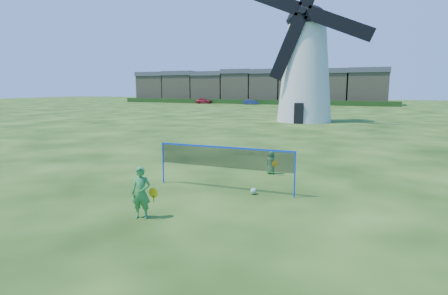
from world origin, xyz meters
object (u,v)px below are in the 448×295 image
(windmill, at_px, (306,64))
(car_left, at_px, (204,101))
(badminton_net, at_px, (224,158))
(car_right, at_px, (251,102))
(player_boy, at_px, (271,163))
(play_ball, at_px, (253,191))
(player_girl, at_px, (141,193))

(windmill, height_order, car_left, windmill)
(windmill, height_order, badminton_net, windmill)
(car_right, bearing_deg, car_left, 72.73)
(player_boy, height_order, play_ball, player_boy)
(badminton_net, relative_size, play_ball, 22.95)
(player_girl, distance_m, car_left, 74.29)
(car_left, xyz_separation_m, car_right, (11.35, -0.56, -0.09))
(player_girl, distance_m, car_right, 69.84)
(windmill, bearing_deg, player_girl, -87.32)
(badminton_net, xyz_separation_m, car_left, (-31.61, 64.10, -0.51))
(car_left, height_order, car_right, car_left)
(player_girl, bearing_deg, car_left, 98.85)
(windmill, height_order, car_right, windmill)
(player_girl, xyz_separation_m, car_left, (-30.64, 67.68, -0.09))
(player_girl, height_order, car_right, player_girl)
(play_ball, height_order, car_right, car_right)
(windmill, height_order, play_ball, windmill)
(windmill, bearing_deg, player_boy, -82.38)
(player_boy, distance_m, car_right, 64.12)
(car_left, bearing_deg, car_right, -102.83)
(player_girl, bearing_deg, windmill, 77.18)
(play_ball, height_order, car_left, car_left)
(badminton_net, height_order, car_left, badminton_net)
(windmill, xyz_separation_m, car_right, (-17.81, 35.57, -5.41))
(windmill, distance_m, badminton_net, 28.48)
(player_boy, relative_size, play_ball, 4.38)
(player_girl, distance_m, play_ball, 4.07)
(car_right, bearing_deg, badminton_net, -176.74)
(player_girl, bearing_deg, play_ball, 42.60)
(windmill, distance_m, car_left, 46.74)
(player_boy, height_order, car_left, car_left)
(play_ball, bearing_deg, windmill, 97.30)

